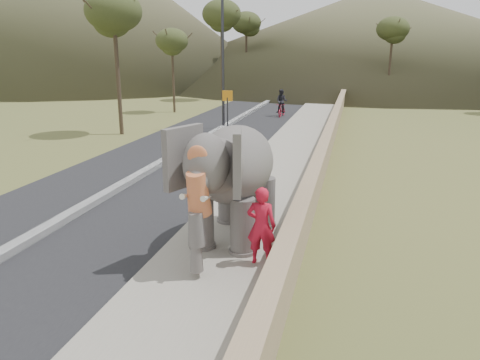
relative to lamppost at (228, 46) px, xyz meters
name	(u,v)px	position (x,y,z in m)	size (l,w,h in m)	color
ground	(230,248)	(4.69, -17.11, -4.87)	(160.00, 160.00, 0.00)	olive
road	(182,153)	(-0.31, -7.11, -4.86)	(7.00, 120.00, 0.03)	black
median	(182,151)	(-0.31, -7.11, -4.76)	(0.35, 120.00, 0.22)	black
walkway	(288,157)	(4.69, -7.11, -4.80)	(3.00, 120.00, 0.15)	#9E9687
parapet	(326,149)	(6.34, -7.11, -4.32)	(0.30, 120.00, 1.10)	tan
lamppost	(228,46)	(0.00, 0.00, 0.00)	(1.76, 0.36, 8.00)	#302F34
signboard	(227,104)	(0.19, -0.87, -3.23)	(0.60, 0.08, 2.40)	#2D2D33
hill_left	(77,5)	(-33.31, 37.89, 6.13)	(60.00, 60.00, 22.00)	brown
hill_far	(375,34)	(9.69, 52.89, 2.13)	(80.00, 80.00, 14.00)	brown
elephant_and_man	(235,180)	(4.71, -16.65, -3.26)	(2.45, 4.22, 2.94)	slate
motorcyclist	(282,106)	(2.30, 6.24, -4.11)	(0.86, 1.83, 1.95)	maroon
trees	(327,56)	(4.76, 15.60, -0.78)	(47.86, 36.69, 9.37)	#473828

